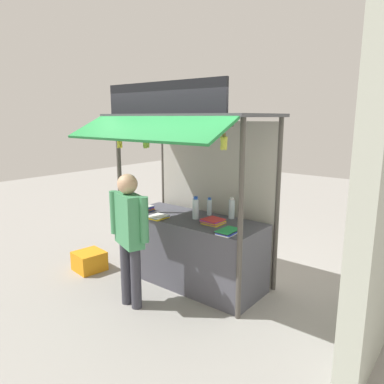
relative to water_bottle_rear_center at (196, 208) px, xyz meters
name	(u,v)px	position (x,y,z in m)	size (l,w,h in m)	color
ground_plane	(192,282)	(-0.06, 0.00, -1.05)	(20.00, 20.00, 0.00)	gray
stall_counter	(192,250)	(-0.06, 0.00, -0.59)	(1.94, 0.77, 0.91)	#4C4C56
stall_structure	(197,166)	(-0.06, 0.10, 0.54)	(2.14, 1.62, 2.60)	#4C4742
water_bottle_rear_center	(196,208)	(0.00, 0.00, 0.00)	(0.08, 0.08, 0.30)	silver
water_bottle_front_right	(209,207)	(0.03, 0.26, -0.03)	(0.07, 0.07, 0.24)	silver
water_bottle_back_left	(232,209)	(0.36, 0.31, -0.01)	(0.08, 0.08, 0.28)	silver
magazine_stack_back_right	(158,217)	(-0.40, -0.30, -0.12)	(0.23, 0.25, 0.04)	yellow
magazine_stack_mid_left	(228,232)	(0.66, -0.24, -0.12)	(0.20, 0.30, 0.04)	white
magazine_stack_far_left	(145,209)	(-0.80, -0.15, -0.10)	(0.19, 0.25, 0.07)	blue
magazine_stack_mid_right	(213,221)	(0.30, -0.04, -0.11)	(0.26, 0.26, 0.06)	yellow
banana_bunch_inner_left	(224,143)	(0.75, -0.49, 0.91)	(0.09, 0.09, 0.24)	#332D23
banana_bunch_inner_right	(146,143)	(-0.39, -0.49, 0.86)	(0.10, 0.10, 0.28)	#332D23
banana_bunch_leftmost	(120,142)	(-0.88, -0.49, 0.84)	(0.10, 0.10, 0.31)	#332D23
vendor_person	(129,228)	(-0.23, -0.94, -0.09)	(0.60, 0.33, 1.59)	#383842
plastic_crate	(89,261)	(-1.48, -0.64, -0.91)	(0.40, 0.40, 0.28)	orange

